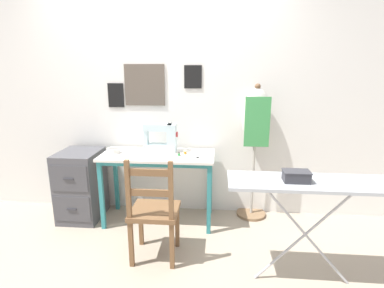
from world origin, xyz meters
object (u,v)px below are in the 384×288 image
Objects in this scene: ironing_board at (310,187)px; filing_cabinet at (81,185)px; thread_spool_near_machine at (179,154)px; scissors at (200,158)px; thread_spool_mid_table at (185,153)px; wooden_chair at (154,212)px; dress_form at (256,126)px; storage_box at (296,176)px; fabric_bowl at (114,151)px; sewing_machine at (162,139)px.

filing_cabinet is at bearing 158.18° from ironing_board.
scissors is at bearing -17.35° from thread_spool_near_machine.
wooden_chair reaches higher than thread_spool_mid_table.
thread_spool_near_machine is at bearing -161.98° from dress_form.
filing_cabinet is 0.51× the size of dress_form.
storage_box is (0.95, -0.82, 0.10)m from thread_spool_near_machine.
dress_form reaches higher than filing_cabinet.
storage_box is (1.64, -0.86, 0.09)m from fabric_bowl.
thread_spool_near_machine reaches higher than scissors.
filing_cabinet is at bearing 178.24° from fabric_bowl.
filing_cabinet is 4.01× the size of storage_box.
storage_box reaches higher than scissors.
thread_spool_near_machine is 0.71m from wooden_chair.
fabric_bowl is 1.06× the size of scissors.
fabric_bowl is (-0.50, -0.10, -0.11)m from sewing_machine.
thread_spool_mid_table is 0.05× the size of filing_cabinet.
dress_form reaches higher than sewing_machine.
sewing_machine is at bearing -173.42° from dress_form.
thread_spool_mid_table is 0.20× the size of storage_box.
sewing_machine is 0.99m from dress_form.
fabric_bowl is at bearing -171.81° from dress_form.
ironing_board is (0.28, -1.06, -0.24)m from dress_form.
storage_box is (1.14, -0.96, -0.02)m from sewing_machine.
thread_spool_near_machine reaches higher than filing_cabinet.
ironing_board is (1.06, -0.80, 0.02)m from thread_spool_near_machine.
thread_spool_mid_table is at bearing 1.44° from fabric_bowl.
fabric_bowl is at bearing 154.19° from ironing_board.
ironing_board is at bearing 9.44° from storage_box.
filing_cabinet is 2.26m from storage_box.
fabric_bowl is 0.18× the size of filing_cabinet.
ironing_board is 0.14m from storage_box.
thread_spool_mid_table is (0.06, 0.06, 0.00)m from thread_spool_near_machine.
storage_box is (0.72, -0.75, 0.11)m from scissors.
scissors is 0.21m from thread_spool_mid_table.
wooden_chair is (0.55, -0.65, -0.34)m from fabric_bowl.
wooden_chair is at bearing 168.97° from storage_box.
thread_spool_near_machine is 0.04× the size of wooden_chair.
dress_form is (0.56, 0.32, 0.27)m from scissors.
scissors is 0.17× the size of filing_cabinet.
thread_spool_mid_table is at bearing 73.93° from wooden_chair.
sewing_machine is 1.87× the size of storage_box.
thread_spool_near_machine is 1.33m from ironing_board.
fabric_bowl is 0.92m from scissors.
dress_form reaches higher than ironing_board.
storage_box is at bearing -81.19° from dress_form.
thread_spool_mid_table is 1.32m from ironing_board.
storage_box reaches higher than ironing_board.
dress_form reaches higher than fabric_bowl.
scissors is at bearing 134.00° from storage_box.
thread_spool_mid_table is (0.75, 0.02, -0.01)m from fabric_bowl.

